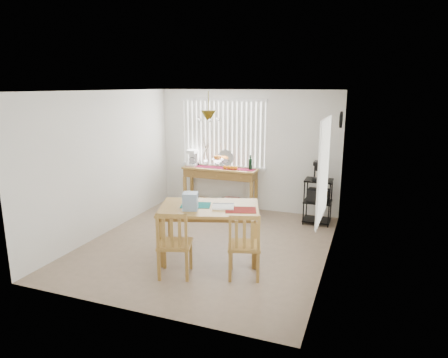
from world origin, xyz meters
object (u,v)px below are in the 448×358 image
at_px(chair_right, 244,246).
at_px(dining_table, 209,212).
at_px(chair_left, 174,244).
at_px(sideboard, 221,178).
at_px(wire_cart, 318,197).
at_px(cart_items, 319,171).

bearing_deg(chair_right, dining_table, 145.17).
bearing_deg(chair_left, sideboard, 99.51).
bearing_deg(chair_right, sideboard, 116.86).
xyz_separation_m(wire_cart, dining_table, (-1.40, -2.20, 0.20)).
bearing_deg(wire_cart, cart_items, 90.00).
xyz_separation_m(cart_items, dining_table, (-1.40, -2.21, -0.33)).
xyz_separation_m(wire_cart, chair_right, (-0.65, -2.72, -0.05)).
distance_m(dining_table, chair_right, 0.94).
relative_size(sideboard, chair_left, 1.66).
distance_m(wire_cart, dining_table, 2.61).
bearing_deg(cart_items, chair_left, -117.68).
height_order(sideboard, wire_cart, sideboard).
distance_m(sideboard, chair_right, 3.29).
xyz_separation_m(wire_cart, chair_left, (-1.60, -3.03, -0.05)).
height_order(cart_items, chair_left, cart_items).
height_order(wire_cart, cart_items, cart_items).
xyz_separation_m(cart_items, chair_right, (-0.65, -2.73, -0.58)).
distance_m(sideboard, wire_cart, 2.15).
xyz_separation_m(sideboard, dining_table, (0.74, -2.41, 0.03)).
bearing_deg(chair_right, cart_items, 76.51).
bearing_deg(sideboard, chair_right, -63.14).
relative_size(cart_items, chair_right, 0.37).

